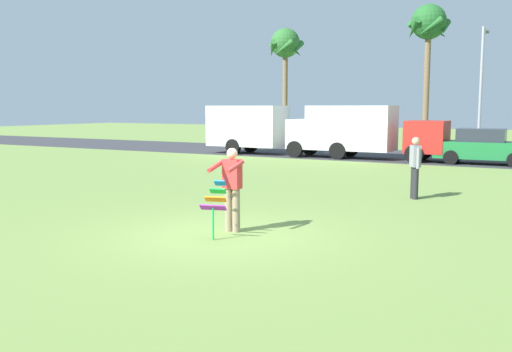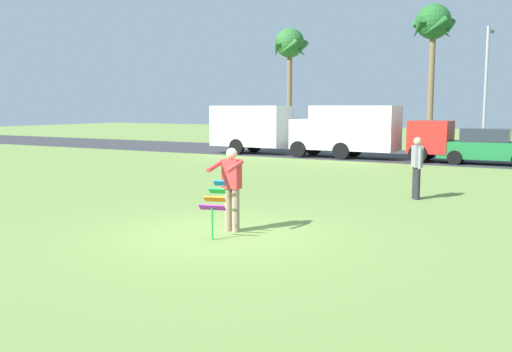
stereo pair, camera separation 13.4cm
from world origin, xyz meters
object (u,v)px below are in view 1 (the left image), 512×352
at_px(parked_car_green, 484,147).
at_px(palm_tree_right_near, 429,28).
at_px(parked_truck_red_cab, 367,130).
at_px(parked_truck_white_box, 261,128).
at_px(kite_held, 215,201).
at_px(person_kite_flyer, 232,186).
at_px(person_walker_near, 415,166).
at_px(streetlight_pole, 481,81).
at_px(palm_tree_left_near, 285,48).

relative_size(parked_car_green, palm_tree_right_near, 0.49).
xyz_separation_m(parked_truck_red_cab, parked_car_green, (5.38, -0.00, -0.64)).
height_order(parked_truck_white_box, parked_car_green, parked_truck_white_box).
height_order(kite_held, parked_car_green, parked_car_green).
xyz_separation_m(person_kite_flyer, person_walker_near, (2.26, 6.08, -0.02)).
xyz_separation_m(parked_car_green, person_walker_near, (-0.37, -11.17, 0.16)).
bearing_deg(palm_tree_right_near, streetlight_pole, -20.17).
distance_m(parked_truck_red_cab, parked_car_green, 5.42).
bearing_deg(parked_car_green, parked_truck_red_cab, 179.99).
relative_size(palm_tree_left_near, streetlight_pole, 1.17).
distance_m(kite_held, parked_truck_white_box, 19.94).
xyz_separation_m(parked_truck_white_box, person_walker_near, (11.00, -11.17, -0.48)).
bearing_deg(palm_tree_right_near, palm_tree_left_near, 170.41).
xyz_separation_m(person_kite_flyer, kite_held, (0.02, -0.65, -0.21)).
height_order(palm_tree_left_near, streetlight_pole, palm_tree_left_near).
xyz_separation_m(kite_held, parked_car_green, (2.61, 17.90, 0.03)).
distance_m(kite_held, person_walker_near, 7.09).
relative_size(parked_truck_red_cab, parked_car_green, 1.58).
relative_size(kite_held, person_walker_near, 0.64).
bearing_deg(palm_tree_right_near, person_kite_flyer, -85.84).
bearing_deg(person_walker_near, streetlight_pole, 92.57).
xyz_separation_m(kite_held, person_walker_near, (2.23, 6.73, 0.19)).
bearing_deg(kite_held, parked_truck_white_box, 116.07).
bearing_deg(person_kite_flyer, streetlight_pole, 86.69).
height_order(parked_truck_white_box, palm_tree_left_near, palm_tree_left_near).
bearing_deg(parked_truck_red_cab, palm_tree_right_near, 84.20).
bearing_deg(parked_truck_white_box, streetlight_pole, 35.99).
bearing_deg(person_kite_flyer, parked_car_green, 81.34).
bearing_deg(streetlight_pole, kite_held, -93.18).
bearing_deg(palm_tree_left_near, person_walker_near, -55.83).
distance_m(person_kite_flyer, palm_tree_left_near, 30.82).
height_order(person_kite_flyer, person_walker_near, same).
bearing_deg(person_walker_near, palm_tree_left_near, 124.17).
height_order(person_kite_flyer, parked_truck_white_box, parked_truck_white_box).
distance_m(palm_tree_left_near, streetlight_pole, 14.38).
height_order(parked_car_green, palm_tree_left_near, palm_tree_left_near).
bearing_deg(parked_truck_white_box, parked_truck_red_cab, 0.01).
height_order(kite_held, person_walker_near, person_walker_near).
height_order(parked_truck_white_box, person_walker_near, parked_truck_white_box).
distance_m(person_kite_flyer, person_walker_near, 6.49).
distance_m(parked_car_green, palm_tree_right_near, 11.68).
bearing_deg(palm_tree_left_near, streetlight_pole, -12.21).
bearing_deg(palm_tree_left_near, person_kite_flyer, -65.89).
xyz_separation_m(palm_tree_left_near, palm_tree_right_near, (10.48, -1.77, 0.48)).
bearing_deg(parked_car_green, kite_held, -98.28).
xyz_separation_m(kite_held, palm_tree_right_near, (-1.90, 26.50, 6.53)).
bearing_deg(parked_truck_red_cab, person_walker_near, -65.85).
bearing_deg(streetlight_pole, palm_tree_left_near, 167.79).
xyz_separation_m(parked_car_green, palm_tree_right_near, (-4.51, 8.60, 6.50)).
relative_size(parked_car_green, person_walker_near, 2.45).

